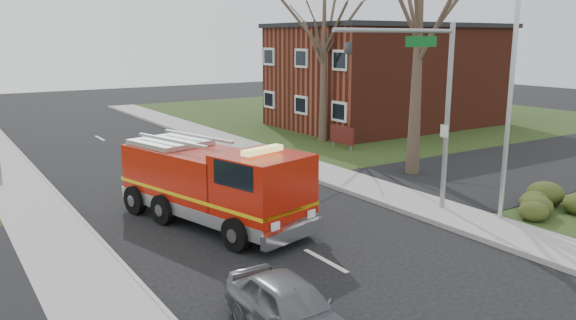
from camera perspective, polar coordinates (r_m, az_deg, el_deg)
ground at (r=16.40m, az=3.82°, el=-10.20°), size 120.00×120.00×0.00m
sidewalk_right at (r=20.49m, az=17.93°, el=-5.91°), size 2.40×80.00×0.15m
sidewalk_left at (r=13.90m, az=-17.87°, el=-14.80°), size 2.40×80.00×0.15m
brick_building at (r=41.28m, az=10.14°, el=8.47°), size 15.40×10.40×7.25m
health_center_sign at (r=31.93m, az=5.51°, el=2.52°), size 0.12×2.00×1.40m
hedge_corner at (r=22.01m, az=24.67°, el=-3.83°), size 2.80×2.00×0.90m
bare_tree_near at (r=26.00m, az=13.25°, el=14.50°), size 6.00×6.00×12.00m
bare_tree_far at (r=33.76m, az=3.69°, el=12.64°), size 5.25×5.25×10.50m
traffic_signal_mast at (r=19.83m, az=13.61°, el=7.44°), size 5.29×0.18×6.80m
streetlight_pole at (r=20.06m, az=21.59°, el=6.54°), size 1.48×0.16×8.40m
fire_engine at (r=19.25m, az=-7.46°, el=-2.61°), size 4.33×7.79×2.98m
parked_car_maroon at (r=12.30m, az=0.23°, el=-14.87°), size 1.58×3.83×1.30m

